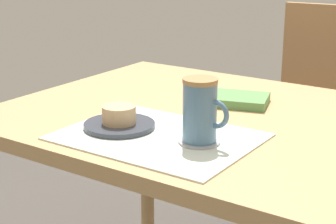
# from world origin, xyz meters

# --- Properties ---
(dining_table) EXTENTS (1.15, 0.83, 0.70)m
(dining_table) POSITION_xyz_m (0.00, 0.00, 0.63)
(dining_table) COLOR tan
(dining_table) RESTS_ON ground_plane
(wooden_chair) EXTENTS (0.46, 0.46, 0.90)m
(wooden_chair) POSITION_xyz_m (-0.00, 0.75, 0.49)
(wooden_chair) COLOR #997047
(wooden_chair) RESTS_ON ground_plane
(placemat) EXTENTS (0.43, 0.32, 0.00)m
(placemat) POSITION_xyz_m (-0.06, -0.22, 0.71)
(placemat) COLOR silver
(placemat) RESTS_ON dining_table
(pastry_plate) EXTENTS (0.17, 0.17, 0.01)m
(pastry_plate) POSITION_xyz_m (-0.16, -0.23, 0.71)
(pastry_plate) COLOR #333842
(pastry_plate) RESTS_ON placemat
(pastry) EXTENTS (0.08, 0.08, 0.04)m
(pastry) POSITION_xyz_m (-0.16, -0.23, 0.74)
(pastry) COLOR tan
(pastry) RESTS_ON pastry_plate
(coffee_coaster) EXTENTS (0.09, 0.09, 0.00)m
(coffee_coaster) POSITION_xyz_m (0.04, -0.21, 0.71)
(coffee_coaster) COLOR #99999E
(coffee_coaster) RESTS_ON placemat
(coffee_mug) EXTENTS (0.11, 0.08, 0.14)m
(coffee_mug) POSITION_xyz_m (0.05, -0.21, 0.78)
(coffee_mug) COLOR slate
(coffee_mug) RESTS_ON coffee_coaster
(small_book) EXTENTS (0.21, 0.17, 0.02)m
(small_book) POSITION_xyz_m (-0.04, 0.12, 0.72)
(small_book) COLOR #598C4C
(small_book) RESTS_ON dining_table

